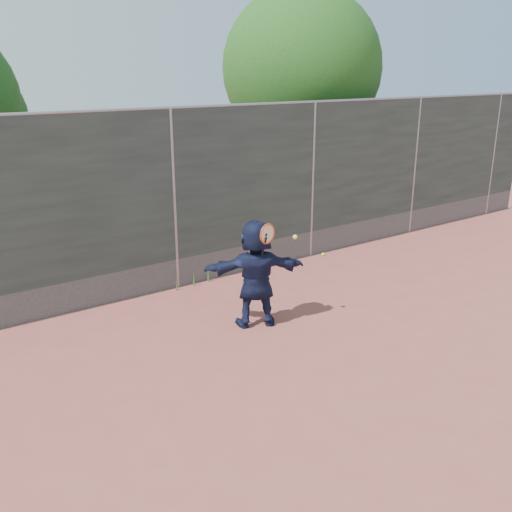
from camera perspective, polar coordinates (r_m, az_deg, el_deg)
ground at (r=7.31m, az=5.48°, el=-11.17°), size 80.00×80.00×0.00m
player at (r=8.16m, az=0.00°, el=-1.76°), size 1.53×1.04×1.58m
ball_ground at (r=11.53m, az=6.73°, el=0.17°), size 0.07×0.07×0.07m
fence at (r=9.50m, az=-8.20°, el=5.89°), size 20.00×0.06×3.03m
swing_action at (r=7.87m, az=1.41°, el=2.07°), size 0.62×0.18×0.51m
tree_right at (r=13.79m, az=5.05°, el=17.78°), size 3.78×3.60×5.39m
weed_clump at (r=9.94m, az=-6.01°, el=-2.17°), size 0.68×0.07×0.30m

